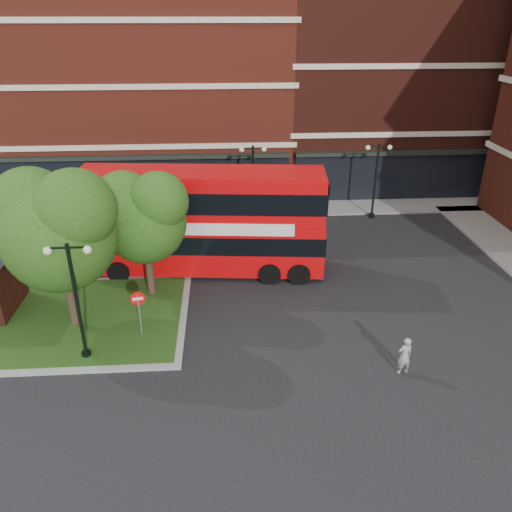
{
  "coord_description": "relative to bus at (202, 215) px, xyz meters",
  "views": [
    {
      "loc": [
        0.17,
        -16.32,
        12.34
      ],
      "look_at": [
        1.57,
        4.95,
        2.0
      ],
      "focal_mm": 35.0,
      "sensor_mm": 36.0,
      "label": 1
    }
  ],
  "objects": [
    {
      "name": "tree_island_east",
      "position": [
        -2.57,
        -2.54,
        1.13
      ],
      "size": [
        4.46,
        3.9,
        6.29
      ],
      "color": "#2D2116",
      "rests_on": "ground"
    },
    {
      "name": "no_entry_sign",
      "position": [
        -2.49,
        -6.11,
        -1.54
      ],
      "size": [
        0.61,
        0.15,
        2.21
      ],
      "rotation": [
        0.0,
        0.0,
        0.17
      ],
      "color": "slate",
      "rests_on": "ground"
    },
    {
      "name": "car_silver",
      "position": [
        -3.68,
        8.39,
        -2.39
      ],
      "size": [
        4.38,
        2.05,
        1.45
      ],
      "primitive_type": "imported",
      "rotation": [
        0.0,
        0.0,
        1.65
      ],
      "color": "#A1A2A8",
      "rests_on": "ground"
    },
    {
      "name": "tree_island_west",
      "position": [
        -5.58,
        -5.03,
        1.68
      ],
      "size": [
        5.4,
        4.71,
        7.21
      ],
      "color": "#2D2116",
      "rests_on": "ground"
    },
    {
      "name": "traffic_island",
      "position": [
        -6.99,
        -4.61,
        -3.05
      ],
      "size": [
        12.6,
        7.6,
        0.15
      ],
      "color": "gray",
      "rests_on": "ground"
    },
    {
      "name": "woman",
      "position": [
        7.76,
        -9.11,
        -2.33
      ],
      "size": [
        0.63,
        0.47,
        1.58
      ],
      "primitive_type": "imported",
      "rotation": [
        0.0,
        0.0,
        3.32
      ],
      "color": "gray",
      "rests_on": "ground"
    },
    {
      "name": "lamp_far_right",
      "position": [
        11.01,
        6.89,
        -0.29
      ],
      "size": [
        1.72,
        0.36,
        5.0
      ],
      "color": "black",
      "rests_on": "ground"
    },
    {
      "name": "lamp_far_left",
      "position": [
        3.01,
        6.89,
        -0.29
      ],
      "size": [
        1.72,
        0.36,
        5.0
      ],
      "color": "black",
      "rests_on": "ground"
    },
    {
      "name": "bus",
      "position": [
        0.0,
        0.0,
        0.0
      ],
      "size": [
        12.65,
        4.02,
        4.75
      ],
      "rotation": [
        0.0,
        0.0,
        -0.1
      ],
      "color": "#C3070A",
      "rests_on": "ground"
    },
    {
      "name": "lamp_island",
      "position": [
        -4.49,
        -7.41,
        -0.29
      ],
      "size": [
        1.72,
        0.36,
        5.0
      ],
      "color": "black",
      "rests_on": "ground"
    },
    {
      "name": "pavement_far",
      "position": [
        1.01,
        8.89,
        -3.06
      ],
      "size": [
        44.0,
        3.0,
        0.12
      ],
      "primitive_type": "cube",
      "color": "slate",
      "rests_on": "ground"
    },
    {
      "name": "terrace_far_left",
      "position": [
        -6.99,
        16.39,
        3.88
      ],
      "size": [
        26.0,
        12.0,
        14.0
      ],
      "primitive_type": "cube",
      "color": "maroon",
      "rests_on": "ground"
    },
    {
      "name": "terrace_far_right",
      "position": [
        15.01,
        16.39,
        4.88
      ],
      "size": [
        18.0,
        12.0,
        16.0
      ],
      "primitive_type": "cube",
      "color": "#471911",
      "rests_on": "ground"
    },
    {
      "name": "car_white",
      "position": [
        4.01,
        6.89,
        -2.5
      ],
      "size": [
        3.81,
        1.61,
        1.22
      ],
      "primitive_type": "imported",
      "rotation": [
        0.0,
        0.0,
        1.66
      ],
      "color": "silver",
      "rests_on": "ground"
    },
    {
      "name": "ground",
      "position": [
        1.01,
        -7.61,
        -3.12
      ],
      "size": [
        120.0,
        120.0,
        0.0
      ],
      "primitive_type": "plane",
      "color": "black",
      "rests_on": "ground"
    }
  ]
}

